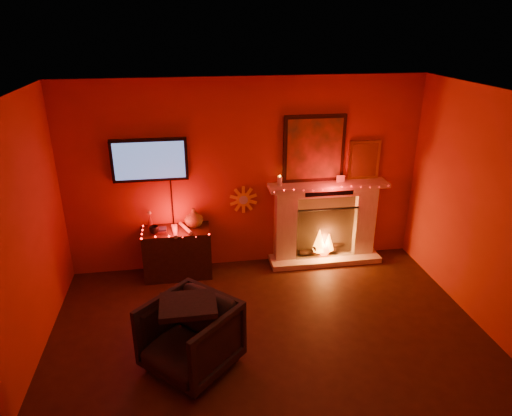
{
  "coord_description": "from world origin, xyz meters",
  "views": [
    {
      "loc": [
        -0.83,
        -3.51,
        3.36
      ],
      "look_at": [
        0.01,
        1.7,
        1.18
      ],
      "focal_mm": 32.0,
      "sensor_mm": 36.0,
      "label": 1
    }
  ],
  "objects_px": {
    "fireplace": "(325,215)",
    "armchair": "(190,336)",
    "sunburst_clock": "(243,200)",
    "tv": "(150,160)",
    "console_table": "(178,250)"
  },
  "relations": [
    {
      "from": "tv",
      "to": "sunburst_clock",
      "type": "height_order",
      "value": "tv"
    },
    {
      "from": "sunburst_clock",
      "to": "console_table",
      "type": "height_order",
      "value": "sunburst_clock"
    },
    {
      "from": "armchair",
      "to": "tv",
      "type": "bearing_deg",
      "value": 146.11
    },
    {
      "from": "console_table",
      "to": "armchair",
      "type": "height_order",
      "value": "console_table"
    },
    {
      "from": "fireplace",
      "to": "armchair",
      "type": "relative_size",
      "value": 2.6
    },
    {
      "from": "console_table",
      "to": "fireplace",
      "type": "bearing_deg",
      "value": 3.35
    },
    {
      "from": "tv",
      "to": "armchair",
      "type": "height_order",
      "value": "tv"
    },
    {
      "from": "sunburst_clock",
      "to": "armchair",
      "type": "xyz_separation_m",
      "value": [
        -0.84,
        -2.14,
        -0.62
      ]
    },
    {
      "from": "tv",
      "to": "console_table",
      "type": "relative_size",
      "value": 1.28
    },
    {
      "from": "console_table",
      "to": "armchair",
      "type": "xyz_separation_m",
      "value": [
        0.12,
        -1.92,
        -0.01
      ]
    },
    {
      "from": "tv",
      "to": "fireplace",
      "type": "bearing_deg",
      "value": -1.5
    },
    {
      "from": "fireplace",
      "to": "sunburst_clock",
      "type": "bearing_deg",
      "value": 175.63
    },
    {
      "from": "fireplace",
      "to": "armchair",
      "type": "bearing_deg",
      "value": -134.76
    },
    {
      "from": "sunburst_clock",
      "to": "console_table",
      "type": "relative_size",
      "value": 0.41
    },
    {
      "from": "tv",
      "to": "console_table",
      "type": "height_order",
      "value": "tv"
    }
  ]
}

